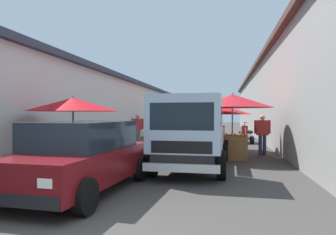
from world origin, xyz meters
name	(u,v)px	position (x,y,z in m)	size (l,w,h in m)	color
ground	(190,143)	(13.50, 0.00, 0.00)	(90.00, 90.00, 0.00)	#3D3A38
building_left_whitewash	(81,109)	(15.75, 7.47, 1.93)	(49.80, 7.50, 3.85)	silver
building_right_concrete	(323,100)	(15.75, -7.47, 2.45)	(49.80, 7.50, 4.88)	gray
fruit_stall_mid_lane	(219,112)	(14.98, -1.58, 1.72)	(2.24, 2.24, 2.26)	#9E9EA3
fruit_stall_far_left	(73,112)	(4.97, 2.47, 1.66)	(2.68, 2.68, 2.16)	#9E9EA3
fruit_stall_far_right	(233,106)	(7.96, -2.16, 1.88)	(2.88, 2.88, 2.39)	#9E9EA3
fruit_stall_near_left	(170,111)	(16.76, 1.69, 1.79)	(2.54, 2.54, 2.39)	#9E9EA3
fruit_stall_near_right	(219,114)	(10.28, -1.64, 1.63)	(2.89, 2.89, 2.10)	#9E9EA3
hatchback_car	(81,156)	(2.61, 1.08, 0.74)	(4.01, 2.13, 1.45)	#600F14
delivery_truck	(190,135)	(4.99, -0.93, 1.04)	(4.96, 2.06, 2.08)	black
vendor_by_crates	(262,132)	(9.24, -3.33, 0.91)	(0.23, 0.64, 1.59)	navy
vendor_in_shade	(137,128)	(12.08, 2.57, 0.92)	(0.27, 0.63, 1.59)	#665B4C
parked_scooter	(248,135)	(14.32, -3.15, 0.45)	(1.66, 0.60, 1.14)	black
plastic_stool	(104,152)	(6.47, 2.12, 0.33)	(0.30, 0.30, 0.43)	red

